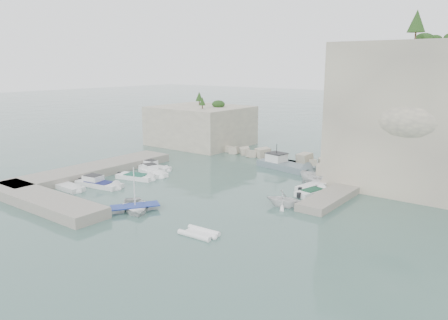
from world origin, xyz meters
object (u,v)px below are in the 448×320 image
Objects in this scene: motorboat_b at (153,174)px; motorboat_d at (99,186)px; tender_east_c at (313,189)px; tender_east_b at (312,194)px; motorboat_a at (155,170)px; rowboat at (135,210)px; tender_east_a at (284,207)px; work_boat at (286,169)px; motorboat_e at (70,190)px; tender_east_d at (319,185)px; motorboat_c at (136,179)px; inflatable_dinghy at (199,235)px.

motorboat_d is at bearing -78.69° from motorboat_b.
tender_east_c is at bearing 26.76° from motorboat_d.
tender_east_c is (-0.97, 2.27, 0.00)m from tender_east_b.
motorboat_a is 0.99× the size of rowboat.
tender_east_a is 16.89m from work_boat.
rowboat is (11.78, -0.25, 0.00)m from motorboat_e.
tender_east_a is 0.68× the size of tender_east_c.
motorboat_d is 22.79m from tender_east_a.
tender_east_c is 2.06m from tender_east_d.
motorboat_a reaches higher than rowboat.
motorboat_e is 28.89m from tender_east_c.
motorboat_c is at bearing 71.99° from motorboat_d.
motorboat_c is 23.33m from tender_east_d.
rowboat is 9.49m from inflatable_dinghy.
rowboat is 1.09× the size of tender_east_b.
tender_east_c is (21.11, 14.99, 0.00)m from motorboat_d.
tender_east_b is at bearing -18.58° from tender_east_a.
motorboat_c is at bearing 76.55° from motorboat_e.
tender_east_a is (20.87, 1.78, 0.00)m from motorboat_c.
motorboat_d is at bearing 66.61° from motorboat_e.
motorboat_d is 25.48m from tender_east_b.
tender_east_b is (23.55, 15.77, 0.00)m from motorboat_e.
motorboat_b reaches higher than tender_east_b.
work_boat is (3.22, 24.98, 0.00)m from rowboat.
inflatable_dinghy is at bearing -63.34° from rowboat.
motorboat_e is at bearing 136.26° from tender_east_b.
motorboat_a is 23.09m from tender_east_b.
work_boat is (-8.18, 14.78, 0.00)m from tender_east_a.
motorboat_b is at bearing 75.30° from motorboat_d.
motorboat_c is 22.53m from tender_east_c.
tender_east_a is at bearing 25.60° from motorboat_e.
tender_east_d is at bearing 15.46° from tender_east_c.
tender_east_a reaches higher than tender_east_d.
tender_east_b is at bearing -0.81° from motorboat_a.
rowboat is 1.09× the size of tender_east_d.
tender_east_b is at bearing 79.37° from inflatable_dinghy.
tender_east_a is at bearing -171.15° from tender_east_b.
motorboat_b is at bearing 72.59° from rowboat.
work_boat is at bearing 31.49° from motorboat_a.
motorboat_a is 0.55× the size of work_boat.
motorboat_d is 1.26× the size of tender_east_c.
tender_east_b is (22.08, 12.73, 0.00)m from motorboat_d.
motorboat_c is 8.49m from motorboat_e.
inflatable_dinghy is (21.21, -1.29, 0.00)m from motorboat_e.
motorboat_e is at bearing 121.67° from rowboat.
motorboat_d is 1.85× the size of tender_east_a.
motorboat_e is 30.07m from tender_east_d.
motorboat_b is at bearing 80.55° from motorboat_e.
motorboat_e is (-1.47, -3.04, 0.00)m from motorboat_d.
tender_east_d is at bearing 84.06° from inflatable_dinghy.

